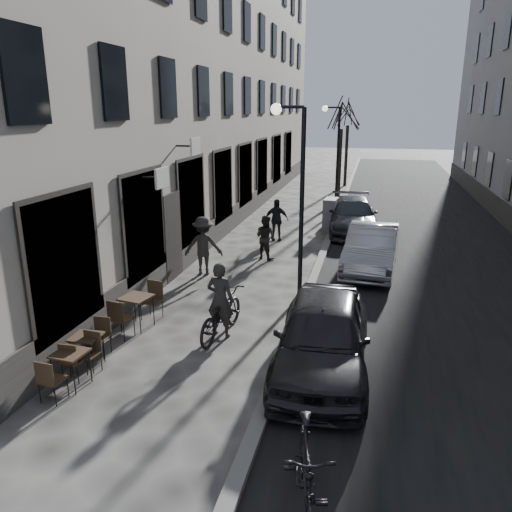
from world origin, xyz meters
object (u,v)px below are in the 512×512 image
at_px(bicycle, 221,314).
at_px(moped, 306,475).
at_px(utility_cabinet, 330,215).
at_px(car_near, 323,336).
at_px(bistro_set_c, 137,309).
at_px(bistro_set_a, 71,366).
at_px(tree_far, 348,113).
at_px(car_far, 352,216).
at_px(tree_near, 342,114).
at_px(streetlamp_far, 334,147).
at_px(pedestrian_near, 265,237).
at_px(pedestrian_mid, 203,246).
at_px(pedestrian_far, 276,220).
at_px(bistro_set_b, 87,348).
at_px(car_mid, 372,249).
at_px(streetlamp_near, 296,182).

height_order(bicycle, moped, moped).
bearing_deg(utility_cabinet, car_near, -80.84).
bearing_deg(car_near, bistro_set_c, 165.27).
bearing_deg(bistro_set_c, bistro_set_a, -80.36).
relative_size(tree_far, car_far, 1.19).
distance_m(tree_near, car_far, 8.10).
height_order(streetlamp_far, utility_cabinet, streetlamp_far).
bearing_deg(car_near, car_far, 88.02).
relative_size(pedestrian_near, pedestrian_mid, 0.83).
bearing_deg(bicycle, pedestrian_near, -79.39).
height_order(bicycle, car_far, car_far).
height_order(car_far, moped, car_far).
height_order(bistro_set_a, bistro_set_c, bistro_set_c).
relative_size(car_far, moped, 2.30).
relative_size(bistro_set_c, car_near, 0.37).
relative_size(bistro_set_c, pedestrian_near, 1.07).
xyz_separation_m(bicycle, pedestrian_far, (-0.43, 8.70, 0.28)).
distance_m(bistro_set_a, pedestrian_near, 9.03).
bearing_deg(bistro_set_c, pedestrian_near, 84.63).
bearing_deg(moped, car_near, 81.96).
height_order(streetlamp_far, pedestrian_far, streetlamp_far).
bearing_deg(tree_near, bistro_set_b, -99.95).
height_order(car_mid, moped, car_mid).
bearing_deg(utility_cabinet, pedestrian_mid, -111.98).
bearing_deg(tree_far, bistro_set_a, -97.20).
bearing_deg(moped, streetlamp_near, 89.33).
relative_size(bistro_set_a, car_far, 0.30).
xyz_separation_m(bicycle, pedestrian_near, (-0.31, 6.16, 0.22)).
relative_size(streetlamp_near, car_near, 1.16).
bearing_deg(pedestrian_near, streetlamp_far, -74.67).
bearing_deg(car_mid, car_far, 103.64).
distance_m(bistro_set_c, pedestrian_far, 8.89).
distance_m(bistro_set_a, pedestrian_mid, 6.81).
bearing_deg(car_near, pedestrian_near, 108.57).
xyz_separation_m(car_mid, car_far, (-0.84, 5.03, -0.01)).
xyz_separation_m(car_near, car_mid, (0.84, 6.75, -0.04)).
distance_m(tree_near, bistro_set_b, 20.44).
bearing_deg(car_near, car_mid, 80.91).
bearing_deg(pedestrian_mid, car_mid, -174.51).
xyz_separation_m(pedestrian_far, car_far, (2.82, 2.05, -0.12)).
relative_size(tree_near, pedestrian_near, 3.78).
bearing_deg(tree_near, moped, -86.71).
bearing_deg(bistro_set_c, tree_near, 89.53).
bearing_deg(bistro_set_c, tree_far, 92.16).
distance_m(streetlamp_near, tree_far, 21.05).
distance_m(utility_cabinet, moped, 15.47).
xyz_separation_m(pedestrian_mid, moped, (4.39, -8.88, -0.28)).
bearing_deg(car_near, streetlamp_far, 92.27).
bearing_deg(bistro_set_b, pedestrian_near, 75.45).
bearing_deg(bistro_set_c, pedestrian_mid, 97.14).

